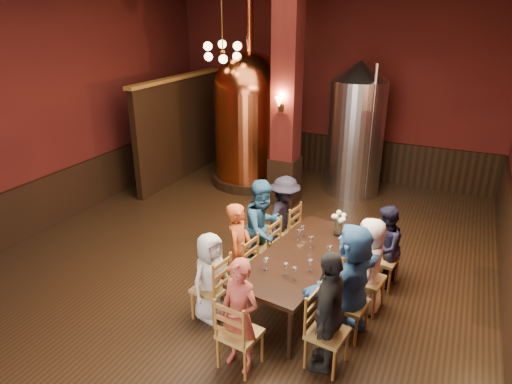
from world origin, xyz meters
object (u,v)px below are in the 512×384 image
at_px(person_0, 210,277).
at_px(copper_kettle, 250,118).
at_px(person_1, 239,250).
at_px(person_2, 263,228).
at_px(steel_vessel, 356,130).
at_px(rose_vase, 338,220).
at_px(dining_table, 302,258).

relative_size(person_0, copper_kettle, 0.29).
height_order(person_1, person_2, person_2).
bearing_deg(steel_vessel, copper_kettle, -170.64).
height_order(person_1, steel_vessel, steel_vessel).
bearing_deg(rose_vase, steel_vessel, 100.24).
relative_size(person_1, person_2, 0.91).
height_order(dining_table, person_0, person_0).
bearing_deg(dining_table, copper_kettle, 131.79).
bearing_deg(dining_table, rose_vase, 77.49).
relative_size(dining_table, person_2, 1.59).
distance_m(dining_table, copper_kettle, 5.01).
height_order(person_0, rose_vase, person_0).
bearing_deg(person_2, person_0, -166.77).
bearing_deg(person_0, person_2, 8.16).
relative_size(person_1, copper_kettle, 0.33).
bearing_deg(person_1, person_2, -14.29).
relative_size(person_2, rose_vase, 4.03).
xyz_separation_m(copper_kettle, rose_vase, (3.06, -3.29, -0.58)).
distance_m(person_0, steel_vessel, 5.44).
relative_size(dining_table, person_1, 1.74).
relative_size(dining_table, copper_kettle, 0.58).
bearing_deg(rose_vase, person_2, -162.71).
height_order(dining_table, person_1, person_1).
distance_m(person_0, copper_kettle, 5.35).
distance_m(person_0, person_2, 1.34).
relative_size(copper_kettle, rose_vase, 11.14).
distance_m(person_2, rose_vase, 1.15).
distance_m(copper_kettle, steel_vessel, 2.43).
bearing_deg(steel_vessel, person_2, -95.89).
relative_size(dining_table, steel_vessel, 0.85).
height_order(steel_vessel, rose_vase, steel_vessel).
distance_m(dining_table, person_1, 0.91).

